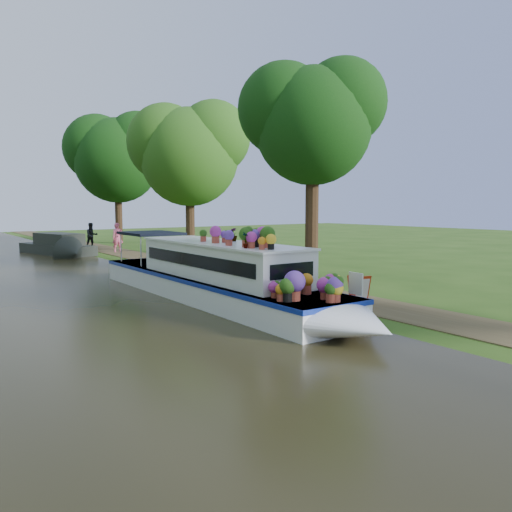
# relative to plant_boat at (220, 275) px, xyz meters

# --- Properties ---
(ground) EXTENTS (100.00, 100.00, 0.00)m
(ground) POSITION_rel_plant_boat_xyz_m (2.25, -0.46, -0.85)
(ground) COLOR #284912
(ground) RESTS_ON ground
(canal_water) EXTENTS (10.00, 100.00, 0.02)m
(canal_water) POSITION_rel_plant_boat_xyz_m (-3.75, -0.46, -0.84)
(canal_water) COLOR black
(canal_water) RESTS_ON ground
(towpath) EXTENTS (2.20, 100.00, 0.03)m
(towpath) POSITION_rel_plant_boat_xyz_m (3.45, -0.46, -0.84)
(towpath) COLOR #493C22
(towpath) RESTS_ON ground
(plant_boat) EXTENTS (2.29, 13.52, 2.29)m
(plant_boat) POSITION_rel_plant_boat_xyz_m (0.00, 0.00, 0.00)
(plant_boat) COLOR white
(plant_boat) RESTS_ON canal_water
(tree_near_overhang) EXTENTS (5.52, 5.28, 8.99)m
(tree_near_overhang) POSITION_rel_plant_boat_xyz_m (6.04, 2.61, 5.75)
(tree_near_overhang) COLOR black
(tree_near_overhang) RESTS_ON ground
(tree_near_mid) EXTENTS (6.90, 6.60, 9.40)m
(tree_near_mid) POSITION_rel_plant_boat_xyz_m (6.73, 14.62, 5.58)
(tree_near_mid) COLOR black
(tree_near_mid) RESTS_ON ground
(tree_near_far) EXTENTS (7.59, 7.26, 10.30)m
(tree_near_far) POSITION_rel_plant_boat_xyz_m (6.23, 25.63, 6.20)
(tree_near_far) COLOR black
(tree_near_far) RESTS_ON ground
(second_boat) EXTENTS (3.32, 7.10, 1.31)m
(second_boat) POSITION_rel_plant_boat_xyz_m (-0.14, 18.61, -0.32)
(second_boat) COLOR black
(second_boat) RESTS_ON canal_water
(sandwich_board) EXTENTS (0.58, 0.54, 0.88)m
(sandwich_board) POSITION_rel_plant_boat_xyz_m (3.20, -2.79, -0.43)
(sandwich_board) COLOR #AE2A0C
(sandwich_board) RESTS_ON towpath
(pedestrian_pink) EXTENTS (0.73, 0.54, 1.87)m
(pedestrian_pink) POSITION_rel_plant_boat_xyz_m (3.35, 17.98, 0.11)
(pedestrian_pink) COLOR #CC549D
(pedestrian_pink) RESTS_ON towpath
(pedestrian_dark) EXTENTS (0.87, 0.69, 1.76)m
(pedestrian_dark) POSITION_rel_plant_boat_xyz_m (2.98, 22.10, 0.06)
(pedestrian_dark) COLOR black
(pedestrian_dark) RESTS_ON towpath
(verge_plant) EXTENTS (0.46, 0.44, 0.41)m
(verge_plant) POSITION_rel_plant_boat_xyz_m (2.15, 4.54, -0.65)
(verge_plant) COLOR #1F5B1B
(verge_plant) RESTS_ON ground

